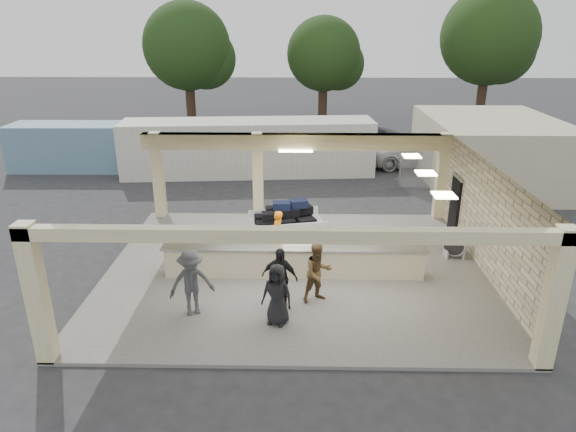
{
  "coord_description": "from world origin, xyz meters",
  "views": [
    {
      "loc": [
        0.09,
        -14.87,
        7.62
      ],
      "look_at": [
        -0.22,
        1.0,
        1.54
      ],
      "focal_mm": 32.0,
      "sensor_mm": 36.0,
      "label": 1
    }
  ],
  "objects_px": {
    "passenger_c": "(191,283)",
    "passenger_d": "(277,294)",
    "baggage_handler": "(277,234)",
    "container_blue": "(101,147)",
    "luggage_cart": "(287,220)",
    "baggage_counter": "(294,262)",
    "car_white_a": "(414,152)",
    "container_white": "(248,147)",
    "car_white_b": "(518,148)",
    "car_dark": "(372,141)",
    "drum_fan": "(455,244)",
    "passenger_b": "(280,278)",
    "passenger_a": "(318,273)"
  },
  "relations": [
    {
      "from": "baggage_handler",
      "to": "container_blue",
      "type": "height_order",
      "value": "container_blue"
    },
    {
      "from": "luggage_cart",
      "to": "passenger_b",
      "type": "bearing_deg",
      "value": -103.26
    },
    {
      "from": "baggage_counter",
      "to": "car_dark",
      "type": "relative_size",
      "value": 1.85
    },
    {
      "from": "car_white_a",
      "to": "car_white_b",
      "type": "distance_m",
      "value": 6.36
    },
    {
      "from": "luggage_cart",
      "to": "car_white_b",
      "type": "distance_m",
      "value": 17.93
    },
    {
      "from": "car_white_a",
      "to": "passenger_d",
      "type": "bearing_deg",
      "value": 144.63
    },
    {
      "from": "baggage_handler",
      "to": "container_blue",
      "type": "xyz_separation_m",
      "value": [
        -9.92,
        11.07,
        0.32
      ]
    },
    {
      "from": "passenger_a",
      "to": "car_white_b",
      "type": "height_order",
      "value": "passenger_a"
    },
    {
      "from": "baggage_counter",
      "to": "passenger_b",
      "type": "height_order",
      "value": "passenger_b"
    },
    {
      "from": "passenger_c",
      "to": "car_white_a",
      "type": "xyz_separation_m",
      "value": [
        9.3,
        15.93,
        -0.3
      ]
    },
    {
      "from": "baggage_handler",
      "to": "container_blue",
      "type": "distance_m",
      "value": 14.87
    },
    {
      "from": "baggage_handler",
      "to": "car_white_b",
      "type": "xyz_separation_m",
      "value": [
        13.39,
        13.47,
        -0.23
      ]
    },
    {
      "from": "baggage_counter",
      "to": "drum_fan",
      "type": "relative_size",
      "value": 9.25
    },
    {
      "from": "drum_fan",
      "to": "baggage_handler",
      "type": "distance_m",
      "value": 5.99
    },
    {
      "from": "baggage_handler",
      "to": "passenger_c",
      "type": "height_order",
      "value": "passenger_c"
    },
    {
      "from": "drum_fan",
      "to": "container_white",
      "type": "height_order",
      "value": "container_white"
    },
    {
      "from": "baggage_counter",
      "to": "passenger_d",
      "type": "distance_m",
      "value": 2.72
    },
    {
      "from": "passenger_b",
      "to": "container_white",
      "type": "relative_size",
      "value": 0.14
    },
    {
      "from": "car_white_b",
      "to": "container_white",
      "type": "distance_m",
      "value": 15.62
    },
    {
      "from": "luggage_cart",
      "to": "baggage_counter",
      "type": "bearing_deg",
      "value": -95.71
    },
    {
      "from": "baggage_counter",
      "to": "car_white_a",
      "type": "height_order",
      "value": "car_white_a"
    },
    {
      "from": "passenger_c",
      "to": "car_white_b",
      "type": "distance_m",
      "value": 23.15
    },
    {
      "from": "drum_fan",
      "to": "container_blue",
      "type": "xyz_separation_m",
      "value": [
        -15.9,
        11.04,
        0.66
      ]
    },
    {
      "from": "container_white",
      "to": "passenger_c",
      "type": "bearing_deg",
      "value": -95.59
    },
    {
      "from": "passenger_d",
      "to": "container_white",
      "type": "bearing_deg",
      "value": 117.25
    },
    {
      "from": "luggage_cart",
      "to": "container_white",
      "type": "bearing_deg",
      "value": 91.36
    },
    {
      "from": "drum_fan",
      "to": "car_dark",
      "type": "bearing_deg",
      "value": 130.41
    },
    {
      "from": "baggage_counter",
      "to": "passenger_a",
      "type": "relative_size",
      "value": 4.68
    },
    {
      "from": "passenger_c",
      "to": "passenger_d",
      "type": "relative_size",
      "value": 1.11
    },
    {
      "from": "baggage_handler",
      "to": "passenger_b",
      "type": "distance_m",
      "value": 3.25
    },
    {
      "from": "passenger_d",
      "to": "car_dark",
      "type": "height_order",
      "value": "passenger_d"
    },
    {
      "from": "container_white",
      "to": "luggage_cart",
      "type": "bearing_deg",
      "value": -81.12
    },
    {
      "from": "baggage_handler",
      "to": "baggage_counter",
      "type": "bearing_deg",
      "value": 42.39
    },
    {
      "from": "passenger_c",
      "to": "car_dark",
      "type": "bearing_deg",
      "value": 48.02
    },
    {
      "from": "car_white_a",
      "to": "container_white",
      "type": "relative_size",
      "value": 0.4
    },
    {
      "from": "passenger_c",
      "to": "container_white",
      "type": "height_order",
      "value": "container_white"
    },
    {
      "from": "drum_fan",
      "to": "container_blue",
      "type": "height_order",
      "value": "container_blue"
    },
    {
      "from": "car_white_a",
      "to": "container_white",
      "type": "bearing_deg",
      "value": 89.35
    },
    {
      "from": "car_white_a",
      "to": "baggage_counter",
      "type": "bearing_deg",
      "value": 142.14
    },
    {
      "from": "baggage_handler",
      "to": "passenger_c",
      "type": "distance_m",
      "value": 4.27
    },
    {
      "from": "passenger_c",
      "to": "container_white",
      "type": "distance_m",
      "value": 14.08
    },
    {
      "from": "drum_fan",
      "to": "container_blue",
      "type": "bearing_deg",
      "value": -177.35
    },
    {
      "from": "passenger_c",
      "to": "baggage_counter",
      "type": "bearing_deg",
      "value": 18.94
    },
    {
      "from": "passenger_d",
      "to": "luggage_cart",
      "type": "bearing_deg",
      "value": 107.77
    },
    {
      "from": "car_dark",
      "to": "passenger_b",
      "type": "bearing_deg",
      "value": -158.41
    },
    {
      "from": "baggage_handler",
      "to": "container_white",
      "type": "relative_size",
      "value": 0.13
    },
    {
      "from": "passenger_d",
      "to": "container_blue",
      "type": "xyz_separation_m",
      "value": [
        -10.09,
        15.17,
        0.29
      ]
    },
    {
      "from": "drum_fan",
      "to": "passenger_c",
      "type": "height_order",
      "value": "passenger_c"
    },
    {
      "from": "car_white_b",
      "to": "luggage_cart",
      "type": "bearing_deg",
      "value": 140.8
    },
    {
      "from": "drum_fan",
      "to": "passenger_c",
      "type": "distance_m",
      "value": 8.95
    }
  ]
}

